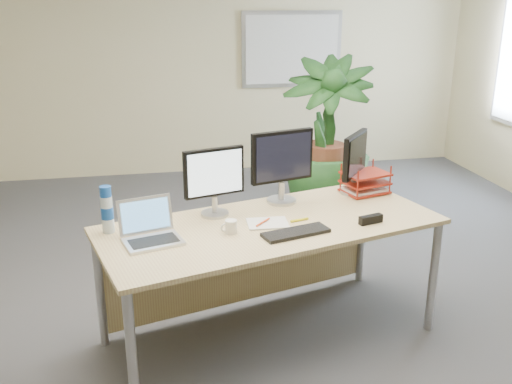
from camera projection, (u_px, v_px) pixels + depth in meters
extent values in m
plane|color=#424247|center=(262.00, 337.00, 3.86)|extent=(8.00, 8.00, 0.00)
cube|color=beige|center=(198.00, 67.00, 7.14)|extent=(7.00, 0.04, 2.70)
cube|color=#B5B4B9|center=(292.00, 49.00, 7.26)|extent=(1.30, 0.03, 0.95)
cube|color=silver|center=(292.00, 50.00, 7.24)|extent=(1.20, 0.01, 0.85)
cube|color=tan|center=(271.00, 225.00, 3.61)|extent=(2.32, 1.44, 0.03)
cube|color=tan|center=(243.00, 258.00, 4.11)|extent=(1.99, 0.56, 0.68)
cylinder|color=#A9AAAE|center=(132.00, 358.00, 2.98)|extent=(0.06, 0.06, 0.80)
cylinder|color=#A9AAAE|center=(433.00, 277.00, 3.84)|extent=(0.06, 0.06, 0.80)
cylinder|color=#A9AAAE|center=(100.00, 290.00, 3.66)|extent=(0.06, 0.06, 0.80)
cylinder|color=#A9AAAE|center=(361.00, 235.00, 4.52)|extent=(0.06, 0.06, 0.80)
imported|color=#163D19|center=(325.00, 154.00, 5.48)|extent=(1.11, 1.11, 1.50)
cylinder|color=#A9AAAE|center=(215.00, 214.00, 3.74)|extent=(0.18, 0.18, 0.02)
cylinder|color=#A9AAAE|center=(215.00, 204.00, 3.72)|extent=(0.04, 0.04, 0.11)
cube|color=black|center=(214.00, 172.00, 3.65)|extent=(0.40, 0.14, 0.31)
cube|color=white|center=(215.00, 173.00, 3.63)|extent=(0.36, 0.10, 0.28)
cylinder|color=#A9AAAE|center=(281.00, 201.00, 3.98)|extent=(0.21, 0.21, 0.02)
cylinder|color=#A9AAAE|center=(282.00, 191.00, 3.96)|extent=(0.04, 0.04, 0.12)
cube|color=black|center=(282.00, 156.00, 3.88)|extent=(0.45, 0.16, 0.35)
cube|color=black|center=(284.00, 157.00, 3.85)|extent=(0.40, 0.11, 0.31)
cylinder|color=#A9AAAE|center=(353.00, 192.00, 4.16)|extent=(0.18, 0.18, 0.02)
cylinder|color=#A9AAAE|center=(353.00, 184.00, 4.14)|extent=(0.04, 0.04, 0.11)
cube|color=black|center=(355.00, 155.00, 4.07)|extent=(0.28, 0.33, 0.31)
cube|color=black|center=(358.00, 155.00, 4.06)|extent=(0.23, 0.29, 0.27)
cube|color=silver|center=(153.00, 242.00, 3.32)|extent=(0.37, 0.30, 0.02)
cube|color=black|center=(154.00, 241.00, 3.30)|extent=(0.31, 0.22, 0.00)
cube|color=silver|center=(145.00, 215.00, 3.40)|extent=(0.33, 0.14, 0.22)
cube|color=#5EA8F3|center=(146.00, 215.00, 3.39)|extent=(0.29, 0.11, 0.17)
cube|color=black|center=(296.00, 233.00, 3.44)|extent=(0.44, 0.24, 0.02)
cylinder|color=silver|center=(231.00, 227.00, 3.45)|extent=(0.07, 0.07, 0.08)
torus|color=silver|center=(224.00, 227.00, 3.44)|extent=(0.06, 0.03, 0.06)
cube|color=silver|center=(268.00, 223.00, 3.59)|extent=(0.27, 0.20, 0.01)
cylinder|color=#E54B19|center=(263.00, 222.00, 3.58)|extent=(0.11, 0.12, 0.01)
cylinder|color=yellow|center=(299.00, 220.00, 3.64)|extent=(0.13, 0.05, 0.02)
cylinder|color=silver|center=(107.00, 214.00, 3.44)|extent=(0.07, 0.07, 0.23)
cylinder|color=#164CAB|center=(105.00, 191.00, 3.39)|extent=(0.07, 0.07, 0.06)
cylinder|color=#164CAB|center=(107.00, 213.00, 3.43)|extent=(0.08, 0.08, 0.07)
cube|color=maroon|center=(365.00, 191.00, 4.17)|extent=(0.36, 0.31, 0.01)
cube|color=maroon|center=(365.00, 182.00, 4.14)|extent=(0.36, 0.31, 0.01)
cube|color=maroon|center=(366.00, 174.00, 4.12)|extent=(0.36, 0.31, 0.01)
cube|color=silver|center=(365.00, 189.00, 4.16)|extent=(0.33, 0.28, 0.02)
cube|color=black|center=(371.00, 219.00, 3.60)|extent=(0.17, 0.08, 0.05)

